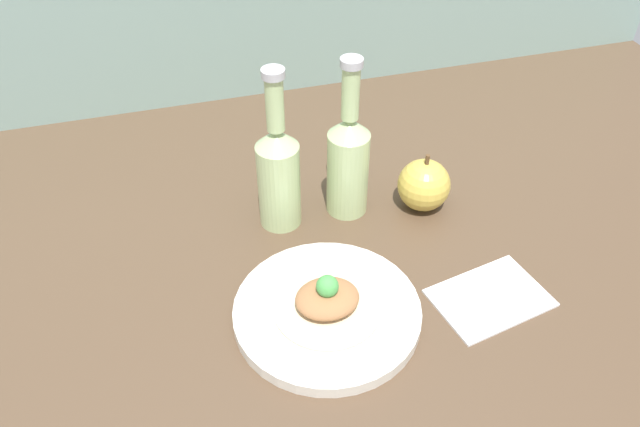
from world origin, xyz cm
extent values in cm
cube|color=brown|center=(0.00, 0.00, -2.00)|extent=(180.00, 110.00, 4.00)
cylinder|color=silver|center=(-7.25, -10.81, 0.97)|extent=(26.14, 26.14, 1.94)
torus|color=silver|center=(-7.25, -10.81, 1.64)|extent=(25.40, 25.40, 1.35)
cylinder|color=beige|center=(-7.25, -10.81, 2.14)|extent=(15.13, 15.13, 0.40)
ellipsoid|color=#9E6B42|center=(-7.25, -10.81, 3.85)|extent=(8.88, 7.55, 3.04)
sphere|color=#4CA34C|center=(-7.25, -10.81, 6.30)|extent=(3.09, 3.09, 3.09)
cylinder|color=#B7D18E|center=(-8.73, 10.93, 7.33)|extent=(6.76, 6.76, 14.66)
cone|color=#B7D18E|center=(-8.73, 10.93, 16.18)|extent=(6.76, 6.76, 3.04)
cylinder|color=#B7D18E|center=(-8.73, 10.93, 21.97)|extent=(2.71, 2.71, 8.53)
cylinder|color=#B7B7BC|center=(-8.73, 10.93, 26.84)|extent=(3.38, 3.38, 1.20)
cylinder|color=#B7D18E|center=(2.61, 10.93, 7.33)|extent=(6.76, 6.76, 14.66)
cone|color=#B7D18E|center=(2.61, 10.93, 16.18)|extent=(6.76, 6.76, 3.04)
cylinder|color=#B7D18E|center=(2.61, 10.93, 21.97)|extent=(2.71, 2.71, 8.53)
cylinder|color=#B7B7BC|center=(2.61, 10.93, 26.84)|extent=(3.38, 3.38, 1.20)
sphere|color=gold|center=(14.99, 8.04, 4.37)|extent=(8.74, 8.74, 8.74)
cylinder|color=brown|center=(14.99, 8.04, 9.43)|extent=(0.70, 0.70, 1.97)
cube|color=white|center=(16.25, -14.13, 0.40)|extent=(17.82, 13.91, 0.80)
camera|label=1|loc=(-23.82, -64.87, 68.08)|focal=35.00mm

